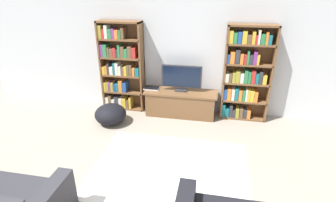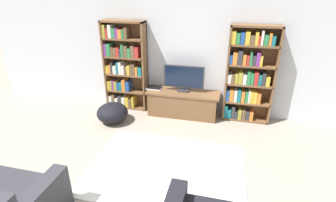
{
  "view_description": "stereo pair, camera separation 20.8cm",
  "coord_description": "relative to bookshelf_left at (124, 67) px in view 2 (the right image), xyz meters",
  "views": [
    {
      "loc": [
        0.81,
        -0.98,
        2.53
      ],
      "look_at": [
        0.04,
        3.02,
        0.7
      ],
      "focal_mm": 28.0,
      "sensor_mm": 36.0,
      "label": 1
    },
    {
      "loc": [
        1.01,
        -0.93,
        2.53
      ],
      "look_at": [
        0.04,
        3.02,
        0.7
      ],
      "focal_mm": 28.0,
      "sensor_mm": 36.0,
      "label": 2
    }
  ],
  "objects": [
    {
      "name": "laptop",
      "position": [
        0.69,
        -0.09,
        -0.39
      ],
      "size": [
        0.32,
        0.22,
        0.03
      ],
      "color": "silver",
      "rests_on": "tv_stand"
    },
    {
      "name": "television",
      "position": [
        1.31,
        -0.09,
        -0.11
      ],
      "size": [
        0.81,
        0.16,
        0.54
      ],
      "color": "#2D2D33",
      "rests_on": "tv_stand"
    },
    {
      "name": "bookshelf_left",
      "position": [
        0.0,
        0.0,
        0.0
      ],
      "size": [
        0.9,
        0.3,
        1.87
      ],
      "color": "brown",
      "rests_on": "ground_plane"
    },
    {
      "name": "tv_stand",
      "position": [
        1.31,
        -0.13,
        -0.66
      ],
      "size": [
        1.48,
        0.5,
        0.52
      ],
      "color": "brown",
      "rests_on": "ground_plane"
    },
    {
      "name": "wall_back",
      "position": [
        1.17,
        0.18,
        0.38
      ],
      "size": [
        8.8,
        0.06,
        2.6
      ],
      "color": "silver",
      "rests_on": "ground_plane"
    },
    {
      "name": "area_rug",
      "position": [
        1.42,
        -1.94,
        -0.91
      ],
      "size": [
        2.28,
        1.71,
        0.02
      ],
      "color": "white",
      "rests_on": "ground_plane"
    },
    {
      "name": "bookshelf_right",
      "position": [
        2.53,
        -0.0,
        0.01
      ],
      "size": [
        0.9,
        0.3,
        1.87
      ],
      "color": "brown",
      "rests_on": "ground_plane"
    },
    {
      "name": "beanbag_ottoman",
      "position": [
        0.01,
        -0.76,
        -0.73
      ],
      "size": [
        0.61,
        0.61,
        0.39
      ],
      "primitive_type": "ellipsoid",
      "color": "black",
      "rests_on": "ground_plane"
    }
  ]
}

